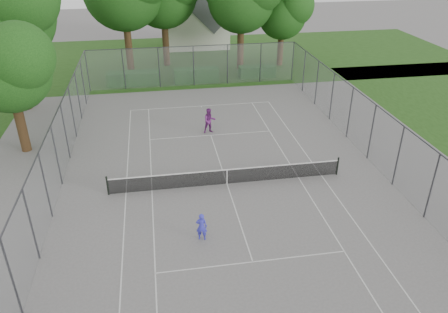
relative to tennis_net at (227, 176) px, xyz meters
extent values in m
plane|color=slate|center=(0.00, 0.00, -0.51)|extent=(120.00, 120.00, 0.00)
cube|color=#204614|center=(0.00, 26.00, -0.51)|extent=(60.00, 20.00, 0.00)
cube|color=silver|center=(0.00, 11.88, -0.50)|extent=(10.97, 0.06, 0.01)
cube|color=silver|center=(-5.49, 0.00, -0.50)|extent=(0.06, 23.77, 0.01)
cube|color=silver|center=(5.49, 0.00, -0.50)|extent=(0.06, 23.77, 0.01)
cube|color=silver|center=(-4.12, 0.00, -0.50)|extent=(0.06, 23.77, 0.01)
cube|color=silver|center=(4.12, 0.00, -0.50)|extent=(0.06, 23.77, 0.01)
cube|color=silver|center=(0.00, -6.40, -0.50)|extent=(8.23, 0.06, 0.01)
cube|color=silver|center=(0.00, 6.40, -0.50)|extent=(8.23, 0.06, 0.01)
cube|color=silver|center=(0.00, 0.00, -0.50)|extent=(0.06, 12.80, 0.01)
cube|color=silver|center=(0.00, 11.73, -0.50)|extent=(0.06, 0.30, 0.01)
cylinder|color=black|center=(-6.39, 0.00, 0.04)|extent=(0.10, 0.10, 1.10)
cylinder|color=black|center=(6.39, 0.00, 0.04)|extent=(0.10, 0.10, 1.10)
cube|color=black|center=(0.00, 0.00, -0.06)|extent=(12.67, 0.01, 0.86)
cube|color=white|center=(0.00, 0.00, 0.40)|extent=(12.77, 0.03, 0.06)
cube|color=white|center=(0.00, 0.00, -0.07)|extent=(0.05, 0.02, 0.88)
cylinder|color=#38383D|center=(-9.00, 17.00, 1.24)|extent=(0.08, 0.08, 3.50)
cylinder|color=#38383D|center=(9.00, 17.00, 1.24)|extent=(0.08, 0.08, 3.50)
cube|color=slate|center=(0.00, 17.00, 1.24)|extent=(18.00, 0.02, 3.50)
cube|color=slate|center=(-9.00, 0.00, 1.24)|extent=(0.02, 34.00, 3.50)
cube|color=slate|center=(9.00, 0.00, 1.24)|extent=(0.02, 34.00, 3.50)
cube|color=#38383D|center=(0.00, 17.00, 2.99)|extent=(18.00, 0.05, 0.05)
cube|color=#38383D|center=(-9.00, 0.00, 2.99)|extent=(0.05, 34.00, 0.05)
cube|color=#38383D|center=(9.00, 0.00, 2.99)|extent=(0.05, 34.00, 0.05)
cylinder|color=#3A2615|center=(-5.61, 21.71, 2.01)|extent=(0.66, 0.66, 5.04)
cylinder|color=#3A2615|center=(-2.06, 23.81, 1.80)|extent=(0.65, 0.65, 4.63)
cylinder|color=#3A2615|center=(5.04, 21.33, 1.70)|extent=(0.64, 0.64, 4.42)
cylinder|color=#3A2615|center=(9.26, 21.94, 1.14)|extent=(0.59, 0.59, 3.30)
sphere|color=#143D10|center=(9.26, 21.94, 4.43)|extent=(4.69, 4.69, 4.69)
sphere|color=#143D10|center=(10.20, 21.24, 5.37)|extent=(3.75, 3.75, 3.75)
sphere|color=#143D10|center=(8.44, 22.53, 5.13)|extent=(3.52, 3.52, 3.52)
cylinder|color=#3A2615|center=(-13.40, 13.61, 1.85)|extent=(0.65, 0.65, 4.72)
sphere|color=#143D10|center=(-13.40, 13.61, 6.55)|extent=(6.71, 6.71, 6.71)
cylinder|color=#3A2615|center=(-11.85, 6.15, 1.22)|extent=(0.59, 0.59, 3.46)
sphere|color=#143D10|center=(-11.85, 6.15, 4.67)|extent=(4.92, 4.92, 4.92)
sphere|color=#143D10|center=(-10.86, 5.42, 5.65)|extent=(3.93, 3.93, 3.93)
cube|color=#1B4D18|center=(-5.31, 18.17, 0.06)|extent=(4.59, 1.38, 1.15)
cube|color=#1B4D18|center=(0.31, 17.95, 0.12)|extent=(3.99, 1.14, 1.25)
cube|color=#1B4D18|center=(6.09, 18.52, -0.01)|extent=(3.35, 1.23, 1.00)
cube|color=silver|center=(1.70, 31.44, 2.23)|extent=(7.32, 5.49, 5.49)
imported|color=#3938D3|center=(-1.95, -4.50, 0.18)|extent=(0.56, 0.44, 1.38)
imported|color=#762879|center=(-0.01, 6.88, 0.36)|extent=(0.94, 0.78, 1.75)
camera|label=1|loc=(-3.57, -20.25, 12.18)|focal=35.00mm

